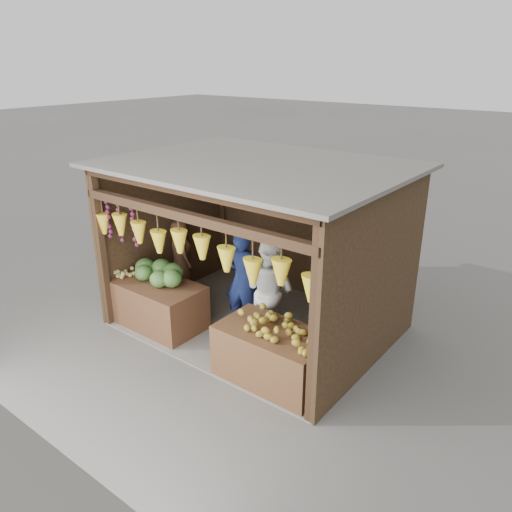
{
  "coord_description": "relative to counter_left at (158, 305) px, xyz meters",
  "views": [
    {
      "loc": [
        4.39,
        -5.68,
        4.07
      ],
      "look_at": [
        0.07,
        -0.1,
        1.26
      ],
      "focal_mm": 35.0,
      "sensor_mm": 36.0,
      "label": 1
    }
  ],
  "objects": [
    {
      "name": "melon_pile",
      "position": [
        -0.05,
        0.08,
        0.53
      ],
      "size": [
        1.0,
        0.5,
        0.32
      ],
      "primitive_type": null,
      "color": "#1B5416",
      "rests_on": "counter_left"
    },
    {
      "name": "mango_pile",
      "position": [
        2.42,
        -0.05,
        0.5
      ],
      "size": [
        1.4,
        0.64,
        0.22
      ],
      "primitive_type": null,
      "color": "#AF6C17",
      "rests_on": "counter_right"
    },
    {
      "name": "woman_standing",
      "position": [
        1.69,
        0.73,
        0.49
      ],
      "size": [
        0.88,
        0.72,
        1.71
      ],
      "primitive_type": "imported",
      "rotation": [
        0.0,
        0.0,
        3.06
      ],
      "color": "white",
      "rests_on": "ground"
    },
    {
      "name": "counter_left",
      "position": [
        0.0,
        0.0,
        0.0
      ],
      "size": [
        1.49,
        0.85,
        0.74
      ],
      "primitive_type": "cube",
      "color": "#512F1B",
      "rests_on": "ground"
    },
    {
      "name": "vendor_seated",
      "position": [
        -0.48,
        0.99,
        0.49
      ],
      "size": [
        0.68,
        0.58,
        1.19
      ],
      "primitive_type": "imported",
      "rotation": [
        0.0,
        0.0,
        2.73
      ],
      "color": "#543221",
      "rests_on": "stool"
    },
    {
      "name": "stall_structure",
      "position": [
        1.21,
        0.93,
        1.29
      ],
      "size": [
        4.3,
        3.3,
        2.66
      ],
      "color": "slate",
      "rests_on": "ground"
    },
    {
      "name": "ground",
      "position": [
        1.25,
        0.97,
        -0.37
      ],
      "size": [
        80.0,
        80.0,
        0.0
      ],
      "primitive_type": "plane",
      "color": "#514F49",
      "rests_on": "ground"
    },
    {
      "name": "tanfruit_pile",
      "position": [
        -0.65,
        -0.09,
        0.44
      ],
      "size": [
        0.34,
        0.4,
        0.13
      ],
      "primitive_type": null,
      "color": "#9D8C48",
      "rests_on": "counter_left"
    },
    {
      "name": "back_shelf",
      "position": [
        2.3,
        2.26,
        0.5
      ],
      "size": [
        1.25,
        0.32,
        1.32
      ],
      "color": "#382314",
      "rests_on": "ground"
    },
    {
      "name": "counter_right",
      "position": [
        2.34,
        -0.08,
        0.01
      ],
      "size": [
        1.49,
        0.85,
        0.76
      ],
      "primitive_type": "cube",
      "color": "#4C2C19",
      "rests_on": "ground"
    },
    {
      "name": "man_standing",
      "position": [
        1.14,
        0.77,
        0.47
      ],
      "size": [
        0.7,
        0.55,
        1.68
      ],
      "primitive_type": "imported",
      "rotation": [
        0.0,
        0.0,
        3.4
      ],
      "color": "#141F4D",
      "rests_on": "ground"
    },
    {
      "name": "stool",
      "position": [
        -0.48,
        0.99,
        -0.24
      ],
      "size": [
        0.29,
        0.29,
        0.27
      ],
      "primitive_type": "cube",
      "color": "black",
      "rests_on": "ground"
    }
  ]
}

